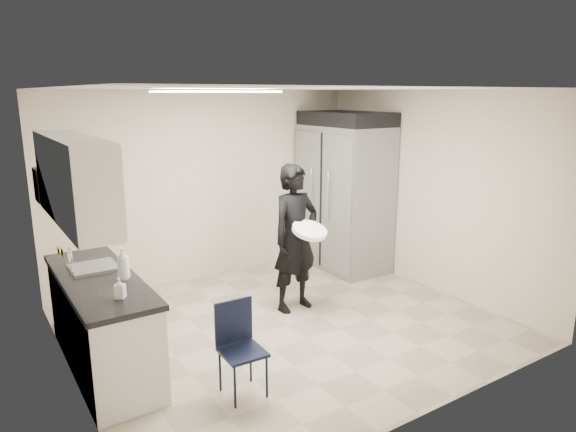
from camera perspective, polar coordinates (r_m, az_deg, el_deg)
floor at (r=5.93m, az=-0.06°, el=-12.03°), size 4.50×4.50×0.00m
ceiling at (r=5.35m, az=-0.07°, el=13.98°), size 4.50×4.50×0.00m
back_wall at (r=7.22m, az=-8.76°, el=3.33°), size 4.50×0.00×4.50m
left_wall at (r=4.71m, az=-23.74°, el=-3.15°), size 0.00×4.00×4.00m
right_wall at (r=6.96m, az=15.69°, el=2.60°), size 0.00×4.00×4.00m
ceiling_panel at (r=5.41m, az=-7.95°, el=13.53°), size 1.20×0.60×0.02m
lower_counter at (r=5.23m, az=-19.92°, el=-11.32°), size 0.60×1.90×0.86m
countertop at (r=5.07m, az=-20.33°, el=-6.63°), size 0.64×1.95×0.05m
sink at (r=5.31m, az=-20.73°, el=-5.93°), size 0.42×0.40×0.14m
faucet at (r=5.23m, az=-23.00°, el=-4.69°), size 0.02×0.02×0.24m
upper_cabinets at (r=4.82m, az=-22.69°, el=3.73°), size 0.35×1.80×0.75m
towel_dispenser at (r=5.96m, az=-25.22°, el=3.18°), size 0.22×0.30×0.35m
notice_sticker_left at (r=4.82m, az=-23.78°, el=-3.76°), size 0.00×0.12×0.07m
notice_sticker_right at (r=5.02m, az=-24.13°, el=-3.60°), size 0.00×0.12×0.07m
commercial_fridge at (r=7.61m, az=6.27°, el=2.02°), size 0.80×1.35×2.10m
fridge_compressor at (r=7.47m, az=6.50°, el=10.69°), size 0.80×1.35×0.20m
folding_chair at (r=4.55m, az=-5.06°, el=-14.85°), size 0.36×0.36×0.79m
man_tuxedo at (r=6.08m, az=0.82°, el=-2.48°), size 0.69×0.50×1.77m
bucket_lid at (r=5.86m, az=2.41°, el=-1.61°), size 0.45×0.45×0.05m
soap_bottle_a at (r=4.88m, az=-17.86°, el=-5.03°), size 0.12×0.12×0.30m
soap_bottle_b at (r=4.47m, az=-18.20°, el=-7.59°), size 0.11×0.11×0.18m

